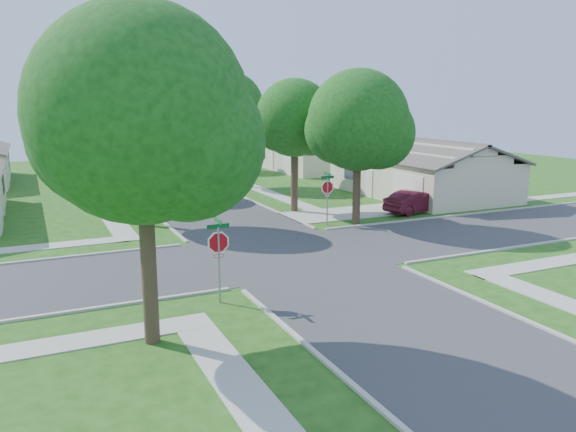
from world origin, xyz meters
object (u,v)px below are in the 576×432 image
(tree_w_near, at_px, (140,115))
(house_ne_far, at_px, (310,154))
(stop_sign_sw, at_px, (219,246))
(tree_w_mid, at_px, (109,107))
(house_ne_near, at_px, (420,175))
(tree_e_near, at_px, (295,122))
(tree_e_far, at_px, (189,110))
(tree_e_mid, at_px, (231,109))
(tree_ne_corner, at_px, (359,125))
(stop_sign_ne, at_px, (327,190))
(car_driveway, at_px, (415,202))
(car_curb_east, at_px, (175,170))
(tree_w_far, at_px, (91,116))
(car_curb_west, at_px, (109,166))
(tree_sw_corner, at_px, (144,124))

(tree_w_near, distance_m, house_ne_far, 29.10)
(stop_sign_sw, distance_m, tree_w_mid, 26.09)
(tree_w_near, height_order, house_ne_near, tree_w_near)
(tree_e_near, bearing_deg, tree_e_far, 90.00)
(tree_e_mid, distance_m, tree_ne_corner, 16.89)
(tree_e_mid, bearing_deg, tree_w_near, -128.08)
(tree_w_mid, relative_size, tree_ne_corner, 1.10)
(tree_ne_corner, bearing_deg, tree_w_near, 156.44)
(stop_sign_ne, relative_size, tree_e_far, 0.34)
(tree_e_mid, relative_size, car_driveway, 2.16)
(house_ne_near, relative_size, house_ne_far, 1.00)
(tree_e_mid, relative_size, car_curb_east, 2.50)
(car_curb_east, bearing_deg, tree_e_far, 55.18)
(tree_ne_corner, height_order, car_driveway, tree_ne_corner)
(stop_sign_ne, bearing_deg, tree_w_mid, 119.80)
(house_ne_near, bearing_deg, tree_w_mid, 154.12)
(tree_w_far, relative_size, house_ne_far, 0.59)
(tree_e_mid, bearing_deg, tree_w_far, 125.90)
(tree_e_near, xyz_separation_m, tree_w_far, (-9.40, 25.00, -0.14))
(tree_w_near, bearing_deg, tree_e_near, -0.00)
(tree_w_mid, xyz_separation_m, car_driveway, (16.10, -15.45, -5.79))
(tree_e_far, height_order, car_curb_west, tree_e_far)
(tree_e_near, relative_size, car_curb_east, 2.25)
(tree_e_mid, relative_size, tree_sw_corner, 0.96)
(tree_w_near, distance_m, car_driveway, 17.34)
(house_ne_far, relative_size, car_curb_west, 2.93)
(tree_e_mid, bearing_deg, tree_e_far, 90.02)
(tree_e_far, relative_size, tree_ne_corner, 1.01)
(tree_e_far, relative_size, house_ne_far, 0.64)
(tree_sw_corner, xyz_separation_m, car_curb_west, (4.24, 41.70, -5.59))
(stop_sign_ne, xyz_separation_m, house_ne_far, (11.29, 24.30, -0.51))
(tree_w_mid, xyz_separation_m, house_ne_near, (20.63, -10.01, -4.97))
(car_driveway, bearing_deg, tree_ne_corner, 94.26)
(stop_sign_sw, relative_size, car_driveway, 0.70)
(stop_sign_ne, distance_m, tree_e_mid, 16.84)
(stop_sign_sw, xyz_separation_m, car_curb_west, (1.50, 39.41, -1.36))
(tree_e_far, distance_m, tree_w_far, 9.42)
(tree_e_near, relative_size, tree_e_far, 0.95)
(house_ne_near, bearing_deg, tree_e_mid, 138.30)
(tree_w_near, relative_size, car_curb_west, 1.93)
(car_curb_west, bearing_deg, car_driveway, 117.70)
(car_curb_east, height_order, car_curb_west, car_curb_west)
(tree_sw_corner, bearing_deg, house_ne_near, 37.52)
(tree_e_mid, bearing_deg, car_curb_west, 120.14)
(tree_sw_corner, height_order, car_driveway, tree_sw_corner)
(tree_w_mid, xyz_separation_m, car_curb_east, (6.53, 7.70, -5.86))
(stop_sign_sw, bearing_deg, tree_e_mid, 69.80)
(tree_e_far, distance_m, car_curb_east, 8.06)
(tree_e_near, relative_size, tree_e_mid, 0.90)
(tree_w_near, relative_size, house_ne_far, 0.66)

